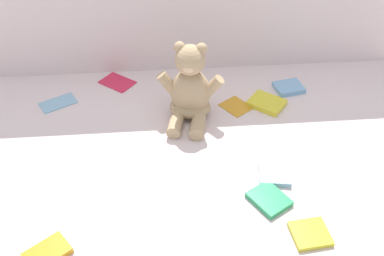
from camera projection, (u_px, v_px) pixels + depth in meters
The scene contains 11 objects.
ground_plane at pixel (188, 132), 1.52m from camera, with size 3.20×3.20×0.00m, color silver.
teddy_bear at pixel (190, 91), 1.52m from camera, with size 0.24×0.23×0.28m.
book_case_0 at pixel (117, 82), 1.74m from camera, with size 0.09×0.13×0.01m, color #D82445.
book_case_1 at pixel (289, 88), 1.70m from camera, with size 0.09×0.10×0.02m, color #78AFDA.
book_case_2 at pixel (310, 234), 1.18m from camera, with size 0.09×0.10×0.01m, color yellow.
book_case_3 at pixel (47, 253), 1.14m from camera, with size 0.07×0.11×0.02m, color orange.
book_case_4 at pixel (236, 106), 1.62m from camera, with size 0.09×0.10×0.01m, color orange.
book_case_5 at pixel (274, 174), 1.35m from camera, with size 0.10×0.09×0.02m, color #8DB3CE.
book_case_6 at pixel (269, 199), 1.28m from camera, with size 0.09×0.11×0.02m, color #299F5E.
book_case_7 at pixel (58, 102), 1.64m from camera, with size 0.07×0.13×0.01m, color #82B6D5.
book_case_8 at pixel (267, 103), 1.63m from camera, with size 0.10×0.12×0.02m, color yellow.
Camera 1 is at (-0.08, -1.15, 0.98)m, focal length 41.53 mm.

